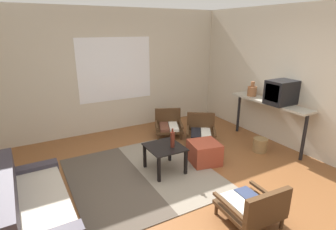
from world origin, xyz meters
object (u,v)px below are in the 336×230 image
Objects in this scene: coffee_table at (165,151)px; crt_television at (281,92)px; armchair_striped_foreground at (254,207)px; console_shelf at (269,106)px; clay_vase at (252,91)px; armchair_by_window at (168,124)px; couch at (34,206)px; armchair_corner at (201,130)px; ottoman_orange at (204,153)px; glass_bottle at (172,139)px; wicker_basket at (260,145)px.

coffee_table is 2.47m from crt_television.
console_shelf is at bearing 38.57° from armchair_striped_foreground.
clay_vase reaches higher than armchair_striped_foreground.
armchair_by_window is at bearing 147.90° from clay_vase.
crt_television is at bearing -47.97° from armchair_by_window.
crt_television is at bearing 0.48° from couch.
coffee_table is 0.89× the size of armchair_striped_foreground.
armchair_corner is at bearing 137.75° from crt_television.
armchair_by_window is at bearing 136.45° from console_shelf.
ottoman_orange is 1.70m from console_shelf.
clay_vase is 2.33m from glass_bottle.
couch reaches higher than ottoman_orange.
crt_television is 1.07m from wicker_basket.
armchair_striped_foreground reaches higher than ottoman_orange.
clay_vase is at bearing 90.00° from console_shelf.
armchair_striped_foreground is 2.18m from wicker_basket.
armchair_striped_foreground is 0.81× the size of armchair_corner.
wicker_basket is at bearing -151.52° from console_shelf.
armchair_by_window is 3.08m from armchair_striped_foreground.
armchair_striped_foreground is (0.31, -1.65, -0.10)m from coffee_table.
armchair_striped_foreground is 2.55m from armchair_corner.
armchair_by_window is at bearing 58.55° from coffee_table.
armchair_corner reaches higher than coffee_table.
clay_vase reaches higher than armchair_corner.
clay_vase reaches higher than ottoman_orange.
clay_vase reaches higher than wicker_basket.
crt_television is 0.72m from clay_vase.
armchair_striped_foreground is at bearing -141.43° from console_shelf.
ottoman_orange is (-0.50, -0.80, -0.05)m from armchair_corner.
armchair_by_window is at bearing 30.91° from couch.
ottoman_orange is 1.63× the size of clay_vase.
console_shelf reaches higher than armchair_striped_foreground.
armchair_by_window is 1.67m from glass_bottle.
armchair_by_window is 2.39m from crt_television.
coffee_table is 0.78× the size of armchair_by_window.
ottoman_orange is at bearing 172.60° from wicker_basket.
couch is at bearing -173.67° from glass_bottle.
crt_television reaches higher than armchair_by_window.
clay_vase is (4.30, 0.75, 0.81)m from couch.
crt_television reaches higher than armchair_corner.
console_shelf is (2.33, -0.04, 0.44)m from coffee_table.
clay_vase is (0.00, 0.71, -0.11)m from crt_television.
couch is at bearing -149.09° from armchair_by_window.
couch is at bearing -162.37° from armchair_corner.
crt_television is 2.30m from glass_bottle.
glass_bottle is (-1.14, -0.79, 0.33)m from armchair_corner.
ottoman_orange is at bearing -6.54° from coffee_table.
glass_bottle is (-2.23, -0.52, -0.44)m from clay_vase.
console_shelf reaches higher than coffee_table.
ottoman_orange is 0.75m from glass_bottle.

